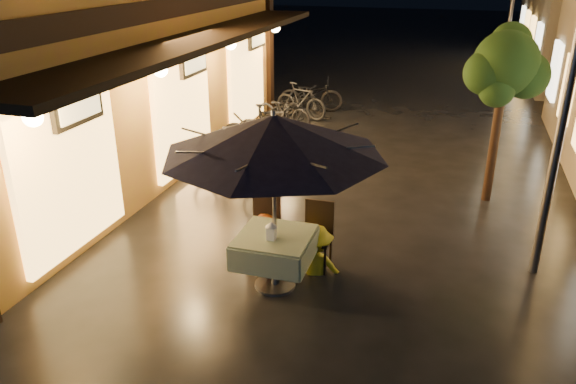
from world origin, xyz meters
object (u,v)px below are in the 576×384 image
(streetlamp_near, at_px, (573,66))
(person_orange, at_px, (264,215))
(table_lantern, at_px, (271,230))
(person_yellow, at_px, (316,228))
(cafe_table, at_px, (275,248))
(bicycle_0, at_px, (229,168))
(patio_umbrella, at_px, (274,135))

(streetlamp_near, bearing_deg, person_orange, -167.12)
(table_lantern, distance_m, person_yellow, 0.84)
(table_lantern, height_order, person_yellow, person_yellow)
(person_yellow, bearing_deg, cafe_table, 36.80)
(streetlamp_near, height_order, person_orange, streetlamp_near)
(streetlamp_near, height_order, bicycle_0, streetlamp_near)
(table_lantern, relative_size, person_orange, 0.17)
(streetlamp_near, bearing_deg, patio_umbrella, -157.24)
(patio_umbrella, bearing_deg, person_yellow, 52.54)
(table_lantern, distance_m, bicycle_0, 3.65)
(cafe_table, distance_m, person_orange, 0.69)
(person_orange, distance_m, person_yellow, 0.78)
(streetlamp_near, relative_size, patio_umbrella, 1.48)
(cafe_table, relative_size, person_orange, 0.66)
(streetlamp_near, bearing_deg, table_lantern, -155.41)
(streetlamp_near, xyz_separation_m, patio_umbrella, (-3.42, -1.43, -0.77))
(table_lantern, bearing_deg, person_yellow, 58.19)
(patio_umbrella, xyz_separation_m, person_yellow, (0.42, 0.55, -1.47))
(bicycle_0, bearing_deg, cafe_table, -137.82)
(streetlamp_near, xyz_separation_m, person_orange, (-3.77, -0.86, -2.16))
(cafe_table, bearing_deg, table_lantern, -90.00)
(person_orange, height_order, person_yellow, person_orange)
(person_orange, xyz_separation_m, person_yellow, (0.78, -0.02, -0.08))
(cafe_table, bearing_deg, bicycle_0, 122.69)
(patio_umbrella, height_order, bicycle_0, patio_umbrella)
(table_lantern, bearing_deg, patio_umbrella, 90.00)
(streetlamp_near, distance_m, bicycle_0, 6.05)
(table_lantern, xyz_separation_m, person_orange, (-0.35, 0.70, -0.16))
(cafe_table, xyz_separation_m, table_lantern, (0.00, -0.13, 0.33))
(bicycle_0, bearing_deg, table_lantern, -138.93)
(patio_umbrella, xyz_separation_m, bicycle_0, (-1.90, 2.96, -1.70))
(streetlamp_near, relative_size, person_yellow, 3.12)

